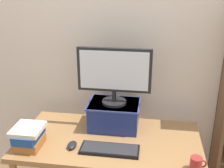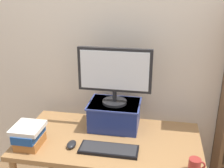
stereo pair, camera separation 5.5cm
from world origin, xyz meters
The scene contains 8 objects.
back_wall centered at (0.00, 0.52, 1.30)m, with size 7.00×0.08×2.60m.
desk centered at (0.00, 0.00, 0.65)m, with size 1.36×0.72×0.72m.
riser_box centered at (0.01, 0.19, 0.84)m, with size 0.41×0.31×0.21m.
computer_monitor centered at (0.01, 0.19, 1.18)m, with size 0.57×0.19×0.44m.
keyboard centered at (0.03, -0.16, 0.74)m, with size 0.41×0.15×0.02m.
computer_mouse centered at (-0.25, -0.15, 0.74)m, with size 0.06×0.10×0.04m.
book_stack centered at (-0.55, -0.19, 0.81)m, with size 0.21×0.23×0.16m.
coffee_mug centered at (0.60, -0.28, 0.77)m, with size 0.11×0.08×0.09m.
Camera 2 is at (0.35, -1.80, 1.86)m, focal length 45.00 mm.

